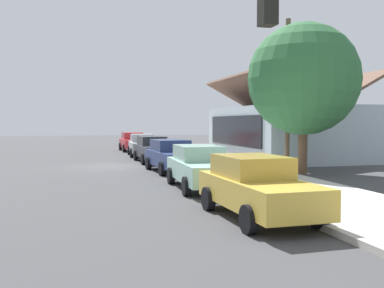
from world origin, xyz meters
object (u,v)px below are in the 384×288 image
car_silver (142,145)px  car_navy (172,155)px  traffic_light_main (355,60)px  utility_pole_wooden (288,92)px  car_charcoal (153,149)px  car_seafoam (200,167)px  car_mustard (256,187)px  shade_tree (304,79)px  car_cherry (133,142)px  fire_hydrant_red (159,149)px

car_silver → car_navy: (10.90, -0.09, 0.00)m
traffic_light_main → utility_pole_wooden: utility_pole_wooden is taller
car_charcoal → traffic_light_main: bearing=-1.6°
car_seafoam → traffic_light_main: traffic_light_main is taller
car_mustard → shade_tree: bearing=143.1°
car_charcoal → traffic_light_main: size_ratio=0.93×
car_cherry → traffic_light_main: bearing=-1.3°
traffic_light_main → utility_pole_wooden: bearing=157.4°
car_seafoam → car_charcoal: bearing=-178.6°
shade_tree → traffic_light_main: bearing=-25.3°
car_silver → car_mustard: same height
car_navy → car_seafoam: (5.75, -0.14, 0.00)m
car_silver → traffic_light_main: (26.23, -0.32, 2.68)m
car_navy → car_mustard: size_ratio=1.06×
car_cherry → car_mustard: same height
traffic_light_main → car_charcoal: bearing=179.4°
car_silver → traffic_light_main: traffic_light_main is taller
car_silver → shade_tree: bearing=26.4°
car_silver → car_navy: 10.90m
shade_tree → utility_pole_wooden: size_ratio=0.96×
shade_tree → utility_pole_wooden: utility_pole_wooden is taller
car_cherry → car_seafoam: bearing=-1.4°
car_mustard → utility_pole_wooden: 11.36m
utility_pole_wooden → fire_hydrant_red: (-12.94, -4.00, -3.43)m
car_silver → car_seafoam: (16.65, -0.23, 0.00)m
car_charcoal → traffic_light_main: 21.13m
car_mustard → car_navy: bearing=177.3°
car_navy → fire_hydrant_red: 11.34m
shade_tree → fire_hydrant_red: bearing=-162.2°
car_silver → car_mustard: bearing=2.6°
car_seafoam → traffic_light_main: bearing=1.5°
car_cherry → car_charcoal: size_ratio=0.93×
car_navy → car_seafoam: size_ratio=0.98×
car_seafoam → car_mustard: (5.35, -0.00, -0.00)m
shade_tree → fire_hydrant_red: 14.99m
car_charcoal → utility_pole_wooden: bearing=35.6°
car_charcoal → fire_hydrant_red: bearing=164.5°
car_navy → traffic_light_main: (15.33, -0.22, 2.68)m
car_silver → utility_pole_wooden: size_ratio=0.63×
car_cherry → shade_tree: (19.13, 5.74, 3.69)m
car_seafoam → fire_hydrant_red: car_seafoam is taller
car_navy → shade_tree: (2.52, 5.84, 3.68)m
car_charcoal → utility_pole_wooden: 9.65m
car_navy → car_mustard: (11.10, -0.14, -0.00)m
car_mustard → traffic_light_main: 5.01m
car_cherry → traffic_light_main: size_ratio=0.87×
car_charcoal → fire_hydrant_red: 5.80m
car_cherry → car_mustard: 27.71m
car_charcoal → shade_tree: (8.15, 5.85, 3.69)m
car_cherry → shade_tree: size_ratio=0.63×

